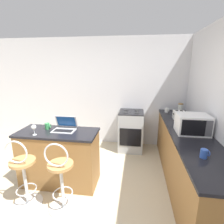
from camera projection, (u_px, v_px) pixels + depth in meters
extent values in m
plane|color=#BCAD8E|center=(63.00, 214.00, 2.37)|extent=(20.00, 20.00, 0.00)
cube|color=silver|center=(99.00, 92.00, 4.34)|extent=(12.00, 0.06, 2.60)
cube|color=olive|center=(60.00, 158.00, 2.91)|extent=(1.25, 0.54, 0.89)
cube|color=black|center=(57.00, 132.00, 2.79)|extent=(1.28, 0.57, 0.03)
cube|color=olive|center=(186.00, 159.00, 2.91)|extent=(0.59, 2.88, 0.89)
cube|color=black|center=(189.00, 133.00, 2.79)|extent=(0.62, 2.91, 0.03)
cylinder|color=silver|center=(29.00, 203.00, 2.55)|extent=(0.40, 0.40, 0.02)
cylinder|color=silver|center=(26.00, 183.00, 2.46)|extent=(0.04, 0.04, 0.66)
torus|color=silver|center=(27.00, 189.00, 2.49)|extent=(0.28, 0.28, 0.02)
cylinder|color=#B7844C|center=(22.00, 162.00, 2.37)|extent=(0.34, 0.34, 0.04)
torus|color=silver|center=(16.00, 152.00, 2.24)|extent=(0.32, 0.02, 0.32)
cylinder|color=silver|center=(64.00, 207.00, 2.47)|extent=(0.40, 0.40, 0.02)
cylinder|color=silver|center=(62.00, 187.00, 2.39)|extent=(0.04, 0.04, 0.66)
torus|color=silver|center=(63.00, 193.00, 2.41)|extent=(0.28, 0.28, 0.02)
cylinder|color=#B7844C|center=(60.00, 165.00, 2.30)|extent=(0.34, 0.34, 0.04)
torus|color=silver|center=(56.00, 155.00, 2.16)|extent=(0.32, 0.02, 0.32)
cube|color=#B7BABF|center=(64.00, 131.00, 2.81)|extent=(0.36, 0.23, 0.01)
cube|color=black|center=(63.00, 131.00, 2.79)|extent=(0.30, 0.13, 0.00)
cube|color=#B7BABF|center=(66.00, 121.00, 2.90)|extent=(0.36, 0.09, 0.21)
cube|color=#19478C|center=(66.00, 121.00, 2.89)|extent=(0.31, 0.07, 0.17)
cube|color=white|center=(192.00, 124.00, 2.69)|extent=(0.47, 0.38, 0.30)
cube|color=black|center=(193.00, 128.00, 2.51)|extent=(0.33, 0.01, 0.24)
cube|color=#4C4C51|center=(209.00, 129.00, 2.48)|extent=(0.09, 0.01, 0.24)
cube|color=silver|center=(180.00, 116.00, 3.37)|extent=(0.21, 0.30, 0.16)
cube|color=black|center=(178.00, 112.00, 3.35)|extent=(0.05, 0.21, 0.00)
cube|color=black|center=(182.00, 112.00, 3.34)|extent=(0.05, 0.21, 0.00)
cube|color=black|center=(173.00, 114.00, 3.38)|extent=(0.02, 0.02, 0.02)
cube|color=#9EA3A8|center=(131.00, 131.00, 4.11)|extent=(0.55, 0.59, 0.91)
cube|color=black|center=(130.00, 137.00, 3.84)|extent=(0.47, 0.01, 0.41)
cube|color=black|center=(131.00, 112.00, 3.99)|extent=(0.55, 0.59, 0.02)
cylinder|color=black|center=(126.00, 113.00, 3.90)|extent=(0.11, 0.11, 0.01)
cylinder|color=black|center=(137.00, 113.00, 3.86)|extent=(0.11, 0.11, 0.01)
cylinder|color=black|center=(126.00, 110.00, 4.12)|extent=(0.11, 0.11, 0.01)
cylinder|color=black|center=(137.00, 110.00, 4.09)|extent=(0.11, 0.11, 0.01)
cylinder|color=silver|center=(180.00, 109.00, 3.86)|extent=(0.10, 0.10, 0.19)
cylinder|color=olive|center=(181.00, 104.00, 3.83)|extent=(0.11, 0.11, 0.02)
cylinder|color=white|center=(167.00, 110.00, 3.93)|extent=(0.08, 0.08, 0.10)
torus|color=white|center=(169.00, 110.00, 3.92)|extent=(0.01, 0.06, 0.06)
cylinder|color=silver|center=(35.00, 135.00, 2.65)|extent=(0.06, 0.06, 0.00)
cylinder|color=silver|center=(34.00, 132.00, 2.64)|extent=(0.01, 0.01, 0.09)
sphere|color=silver|center=(34.00, 127.00, 2.62)|extent=(0.07, 0.07, 0.07)
cylinder|color=#2D51AD|center=(204.00, 154.00, 1.98)|extent=(0.08, 0.08, 0.10)
torus|color=#2D51AD|center=(209.00, 153.00, 1.97)|extent=(0.01, 0.07, 0.07)
cylinder|color=#338447|center=(47.00, 126.00, 2.88)|extent=(0.08, 0.08, 0.10)
torus|color=#338447|center=(50.00, 126.00, 2.87)|extent=(0.01, 0.07, 0.07)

